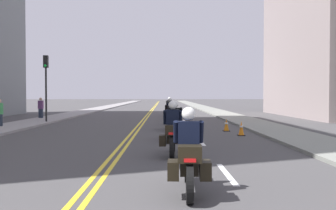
{
  "coord_description": "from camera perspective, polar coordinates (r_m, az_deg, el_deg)",
  "views": [
    {
      "loc": [
        1.45,
        -0.63,
        1.83
      ],
      "look_at": [
        1.76,
        25.66,
        1.15
      ],
      "focal_mm": 39.93,
      "sensor_mm": 36.0,
      "label": 1
    }
  ],
  "objects": [
    {
      "name": "motorcycle_2",
      "position": [
        15.23,
        1.09,
        -2.93
      ],
      "size": [
        0.78,
        2.28,
        1.59
      ],
      "rotation": [
        0.0,
        0.0,
        -0.05
      ],
      "color": "black",
      "rests_on": "ground"
    },
    {
      "name": "motorcycle_1",
      "position": [
        11.34,
        0.7,
        -4.43
      ],
      "size": [
        0.78,
        2.22,
        1.66
      ],
      "rotation": [
        0.0,
        0.0,
        -0.04
      ],
      "color": "black",
      "rests_on": "ground"
    },
    {
      "name": "motorcycle_5",
      "position": [
        28.08,
        0.42,
        -0.9
      ],
      "size": [
        0.77,
        2.15,
        1.64
      ],
      "rotation": [
        0.0,
        0.0,
        0.03
      ],
      "color": "black",
      "rests_on": "ground"
    },
    {
      "name": "motorcycle_0",
      "position": [
        7.02,
        3.18,
        -8.1
      ],
      "size": [
        0.78,
        2.27,
        1.61
      ],
      "rotation": [
        0.0,
        0.0,
        -0.04
      ],
      "color": "black",
      "rests_on": "ground"
    },
    {
      "name": "motorcycle_3",
      "position": [
        19.79,
        0.38,
        -1.95
      ],
      "size": [
        0.77,
        2.22,
        1.57
      ],
      "rotation": [
        0.0,
        0.0,
        0.02
      ],
      "color": "black",
      "rests_on": "ground"
    },
    {
      "name": "lane_dashes_white",
      "position": [
        29.72,
        2.17,
        -2.04
      ],
      "size": [
        0.14,
        56.4,
        0.01
      ],
      "color": "silver",
      "rests_on": "ground"
    },
    {
      "name": "traffic_cone_0",
      "position": [
        17.27,
        11.13,
        -3.52
      ],
      "size": [
        0.32,
        0.32,
        0.67
      ],
      "color": "black",
      "rests_on": "ground"
    },
    {
      "name": "motorcycle_6",
      "position": [
        32.91,
        0.21,
        -0.51
      ],
      "size": [
        0.77,
        2.27,
        1.67
      ],
      "rotation": [
        0.0,
        0.0,
        -0.03
      ],
      "color": "black",
      "rests_on": "ground"
    },
    {
      "name": "centreline_yellow_inner",
      "position": [
        48.69,
        -2.52,
        -0.67
      ],
      "size": [
        0.12,
        132.0,
        0.01
      ],
      "primitive_type": "cube",
      "color": "yellow",
      "rests_on": "ground"
    },
    {
      "name": "centreline_yellow_outer",
      "position": [
        48.68,
        -2.24,
        -0.67
      ],
      "size": [
        0.12,
        132.0,
        0.01
      ],
      "primitive_type": "cube",
      "color": "yellow",
      "rests_on": "ground"
    },
    {
      "name": "sidewalk_right",
      "position": [
        48.99,
        5.99,
        -0.59
      ],
      "size": [
        2.57,
        144.0,
        0.12
      ],
      "primitive_type": "cube",
      "color": "gray",
      "rests_on": "ground"
    },
    {
      "name": "traffic_light_near",
      "position": [
        25.71,
        -18.14,
        4.16
      ],
      "size": [
        0.28,
        0.38,
        4.44
      ],
      "color": "black",
      "rests_on": "ground"
    },
    {
      "name": "sidewalk_left",
      "position": [
        49.42,
        -10.67,
        -0.59
      ],
      "size": [
        2.57,
        144.0,
        0.12
      ],
      "primitive_type": "cube",
      "color": "gray",
      "rests_on": "ground"
    },
    {
      "name": "traffic_cone_2",
      "position": [
        19.3,
        8.9,
        -3.03
      ],
      "size": [
        0.34,
        0.34,
        0.64
      ],
      "color": "black",
      "rests_on": "ground"
    },
    {
      "name": "pedestrian_1",
      "position": [
        29.9,
        -18.86,
        -0.46
      ],
      "size": [
        0.4,
        0.29,
        1.67
      ],
      "rotation": [
        0.0,
        0.0,
        6.07
      ],
      "color": "#22293A",
      "rests_on": "ground"
    },
    {
      "name": "ground_plane",
      "position": [
        48.69,
        -2.38,
        -0.67
      ],
      "size": [
        264.0,
        264.0,
        0.0
      ],
      "primitive_type": "plane",
      "color": "#444243"
    },
    {
      "name": "motorcycle_4",
      "position": [
        23.68,
        0.56,
        -1.41
      ],
      "size": [
        0.77,
        2.23,
        1.59
      ],
      "rotation": [
        0.0,
        0.0,
        -0.02
      ],
      "color": "black",
      "rests_on": "ground"
    }
  ]
}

